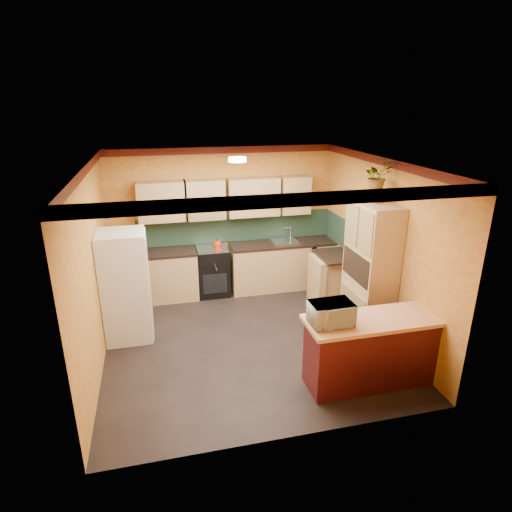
# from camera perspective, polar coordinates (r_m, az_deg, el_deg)

# --- Properties ---
(room_shell) EXTENTS (4.24, 4.24, 2.72)m
(room_shell) POSITION_cam_1_polar(r_m,az_deg,el_deg) (6.20, -1.66, 7.12)
(room_shell) COLOR black
(room_shell) RESTS_ON ground
(base_cabinets_back) EXTENTS (3.65, 0.60, 0.88)m
(base_cabinets_back) POSITION_cam_1_polar(r_m,az_deg,el_deg) (8.18, -1.45, -1.73)
(base_cabinets_back) COLOR tan
(base_cabinets_back) RESTS_ON ground
(countertop_back) EXTENTS (3.65, 0.62, 0.04)m
(countertop_back) POSITION_cam_1_polar(r_m,az_deg,el_deg) (8.02, -1.48, 1.32)
(countertop_back) COLOR black
(countertop_back) RESTS_ON base_cabinets_back
(stove) EXTENTS (0.58, 0.58, 0.91)m
(stove) POSITION_cam_1_polar(r_m,az_deg,el_deg) (8.08, -5.79, -2.01)
(stove) COLOR black
(stove) RESTS_ON ground
(kettle) EXTENTS (0.22, 0.22, 0.18)m
(kettle) POSITION_cam_1_polar(r_m,az_deg,el_deg) (7.85, -5.16, 1.61)
(kettle) COLOR #A9220B
(kettle) RESTS_ON stove
(sink) EXTENTS (0.48, 0.40, 0.03)m
(sink) POSITION_cam_1_polar(r_m,az_deg,el_deg) (8.19, 3.83, 1.96)
(sink) COLOR silver
(sink) RESTS_ON countertop_back
(base_cabinets_right) EXTENTS (0.60, 0.80, 0.88)m
(base_cabinets_right) POSITION_cam_1_polar(r_m,az_deg,el_deg) (7.81, 10.39, -3.16)
(base_cabinets_right) COLOR tan
(base_cabinets_right) RESTS_ON ground
(countertop_right) EXTENTS (0.62, 0.80, 0.04)m
(countertop_right) POSITION_cam_1_polar(r_m,az_deg,el_deg) (7.64, 10.60, 0.01)
(countertop_right) COLOR black
(countertop_right) RESTS_ON base_cabinets_right
(fridge) EXTENTS (0.68, 0.66, 1.70)m
(fridge) POSITION_cam_1_polar(r_m,az_deg,el_deg) (6.71, -17.00, -3.89)
(fridge) COLOR silver
(fridge) RESTS_ON ground
(pantry) EXTENTS (0.48, 0.90, 2.10)m
(pantry) POSITION_cam_1_polar(r_m,az_deg,el_deg) (6.67, 14.94, -1.98)
(pantry) COLOR tan
(pantry) RESTS_ON ground
(fern_pot) EXTENTS (0.22, 0.22, 0.16)m
(fern_pot) POSITION_cam_1_polar(r_m,az_deg,el_deg) (6.39, 15.63, 7.63)
(fern_pot) COLOR brown
(fern_pot) RESTS_ON pantry
(fern) EXTENTS (0.42, 0.38, 0.43)m
(fern) POSITION_cam_1_polar(r_m,az_deg,el_deg) (6.34, 15.88, 10.21)
(fern) COLOR tan
(fern) RESTS_ON fern_pot
(breakfast_bar) EXTENTS (1.80, 0.55, 0.88)m
(breakfast_bar) POSITION_cam_1_polar(r_m,az_deg,el_deg) (5.83, 15.76, -12.16)
(breakfast_bar) COLOR #481013
(breakfast_bar) RESTS_ON ground
(bar_top) EXTENTS (1.90, 0.65, 0.05)m
(bar_top) POSITION_cam_1_polar(r_m,az_deg,el_deg) (5.60, 16.21, -8.12)
(bar_top) COLOR tan
(bar_top) RESTS_ON breakfast_bar
(microwave) EXTENTS (0.52, 0.36, 0.28)m
(microwave) POSITION_cam_1_polar(r_m,az_deg,el_deg) (5.25, 9.95, -7.55)
(microwave) COLOR silver
(microwave) RESTS_ON bar_top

